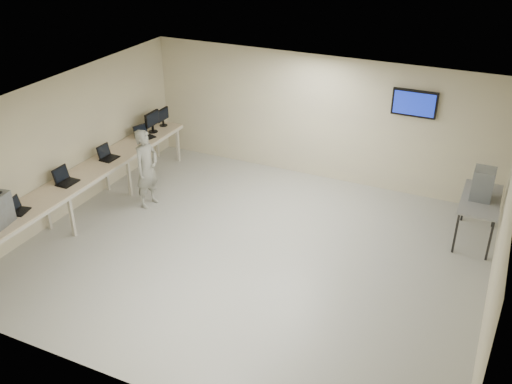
% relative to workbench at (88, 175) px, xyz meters
% --- Properties ---
extents(room, '(8.01, 7.01, 2.81)m').
position_rel_workbench_xyz_m(room, '(3.62, 0.06, 0.58)').
color(room, gray).
rests_on(room, ground).
extents(workbench, '(0.76, 6.00, 0.90)m').
position_rel_workbench_xyz_m(workbench, '(0.00, 0.00, 0.00)').
color(workbench, tan).
rests_on(workbench, ground).
extents(laptop_0, '(0.33, 0.37, 0.25)m').
position_rel_workbench_xyz_m(laptop_0, '(-0.05, -1.76, 0.14)').
color(laptop_0, black).
rests_on(laptop_0, workbench).
extents(laptop_1, '(0.33, 0.40, 0.31)m').
position_rel_workbench_xyz_m(laptop_1, '(-0.07, -0.56, 0.15)').
color(laptop_1, black).
rests_on(laptop_1, workbench).
extents(laptop_2, '(0.31, 0.38, 0.29)m').
position_rel_workbench_xyz_m(laptop_2, '(-0.04, 0.68, 0.15)').
color(laptop_2, black).
rests_on(laptop_2, workbench).
extents(laptop_3, '(0.42, 0.44, 0.29)m').
position_rel_workbench_xyz_m(laptop_3, '(-0.00, 1.93, 0.15)').
color(laptop_3, black).
rests_on(laptop_3, workbench).
extents(monitor_near, '(0.22, 0.49, 0.48)m').
position_rel_workbench_xyz_m(monitor_near, '(-0.01, 2.32, 0.36)').
color(monitor_near, black).
rests_on(monitor_near, workbench).
extents(monitor_far, '(0.19, 0.42, 0.42)m').
position_rel_workbench_xyz_m(monitor_far, '(-0.01, 2.75, 0.33)').
color(monitor_far, black).
rests_on(monitor_far, workbench).
extents(soldier, '(0.45, 0.64, 1.66)m').
position_rel_workbench_xyz_m(soldier, '(0.89, 0.74, 0.00)').
color(soldier, gray).
rests_on(soldier, ground).
extents(side_table, '(0.68, 1.45, 0.87)m').
position_rel_workbench_xyz_m(side_table, '(7.19, 2.18, -0.03)').
color(side_table, gray).
rests_on(side_table, ground).
extents(storage_bins, '(0.37, 0.41, 0.58)m').
position_rel_workbench_xyz_m(storage_bins, '(7.17, 2.18, 0.33)').
color(storage_bins, gray).
rests_on(storage_bins, side_table).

